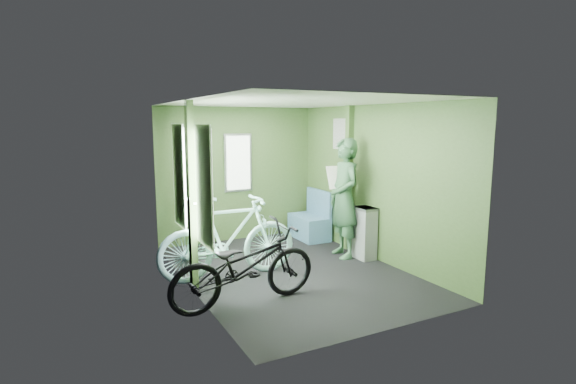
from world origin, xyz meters
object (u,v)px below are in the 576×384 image
bicycle_black (246,305)px  waste_box (365,233)px  passenger (344,198)px  bicycle_mint (229,278)px  bench_seat (310,224)px

bicycle_black → waste_box: 2.43m
bicycle_black → passenger: size_ratio=0.97×
bicycle_mint → passenger: passenger is taller
bicycle_black → bicycle_mint: bicycle_mint is taller
waste_box → bicycle_mint: bearing=177.0°
passenger → waste_box: 0.61m
waste_box → bench_seat: 1.44m
bicycle_black → passenger: 2.48m
bicycle_black → passenger: passenger is taller
bicycle_black → bench_seat: (2.14, 2.24, 0.25)m
bench_seat → bicycle_black: bearing=-132.4°
bicycle_black → waste_box: (2.26, 0.81, 0.39)m
bicycle_mint → waste_box: 2.15m
passenger → waste_box: bearing=48.0°
bicycle_mint → bench_seat: 2.40m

